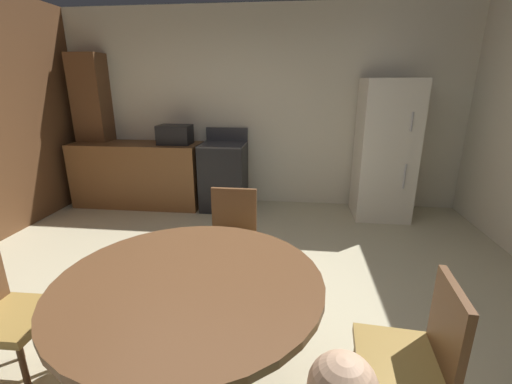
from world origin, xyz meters
TOP-DOWN VIEW (x-y plane):
  - ground_plane at (0.00, 0.00)m, footprint 14.00×14.00m
  - wall_back at (0.00, 2.96)m, footprint 5.85×0.12m
  - kitchen_counter at (-1.72, 2.56)m, footprint 1.80×0.60m
  - pantry_column at (-2.40, 2.74)m, footprint 0.44×0.36m
  - oven_range at (-0.47, 2.57)m, footprint 0.60×0.60m
  - refrigerator at (1.64, 2.51)m, footprint 0.68×0.68m
  - microwave at (-1.14, 2.56)m, footprint 0.44×0.32m
  - dining_table at (0.00, -0.54)m, footprint 1.35×1.35m
  - chair_east at (1.10, -0.63)m, footprint 0.43×0.43m
  - chair_north at (0.01, 0.56)m, footprint 0.40×0.40m

SIDE VIEW (x-z plane):
  - ground_plane at x=0.00m, z-range 0.00..0.00m
  - kitchen_counter at x=-1.72m, z-range 0.00..0.90m
  - oven_range at x=-0.47m, z-range -0.08..1.02m
  - chair_east at x=1.10m, z-range 0.07..0.94m
  - chair_north at x=0.01m, z-range 0.07..0.94m
  - dining_table at x=0.00m, z-range 0.23..0.99m
  - refrigerator at x=1.64m, z-range 0.00..1.76m
  - microwave at x=-1.14m, z-range 0.90..1.16m
  - pantry_column at x=-2.40m, z-range 0.00..2.10m
  - wall_back at x=0.00m, z-range 0.00..2.70m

